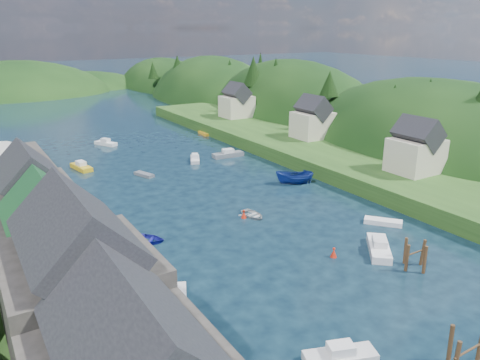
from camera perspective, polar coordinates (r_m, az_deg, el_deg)
ground at (r=81.17m, az=-8.17°, el=1.41°), size 600.00×600.00×0.00m
hillside_right at (r=126.34m, az=6.24°, el=4.00°), size 36.00×245.56×48.00m
far_hills at (r=201.04m, az=-22.22°, el=7.02°), size 103.00×68.00×44.00m
hill_trees at (r=92.38m, az=-11.92°, el=10.28°), size 91.62×149.69×12.31m
quay_left at (r=47.51m, az=-20.37°, el=-10.74°), size 12.00×110.00×2.00m
quayside_buildings at (r=32.51m, az=-19.93°, el=-12.38°), size 8.00×35.84×12.90m
boat_sheds at (r=63.31m, az=-26.16°, el=-0.10°), size 7.00×21.00×7.50m
terrace_right at (r=85.75m, az=10.09°, el=3.04°), size 16.00×120.00×2.40m
right_bank_cottages at (r=92.80m, az=8.24°, el=7.21°), size 9.00×59.24×8.41m
piling_cluster_near at (r=38.00m, az=25.99°, el=-18.86°), size 3.27×3.05×3.68m
piling_cluster_far at (r=50.40m, az=20.52°, el=-8.85°), size 2.81×2.66×3.45m
channel_buoy_near at (r=50.66m, az=11.35°, el=-8.70°), size 0.70×0.70×1.10m
channel_buoy_far at (r=59.38m, az=0.47°, el=-4.22°), size 0.70×0.70×1.10m
moored_boats at (r=60.41m, az=2.10°, el=-3.72°), size 36.93×91.92×2.27m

